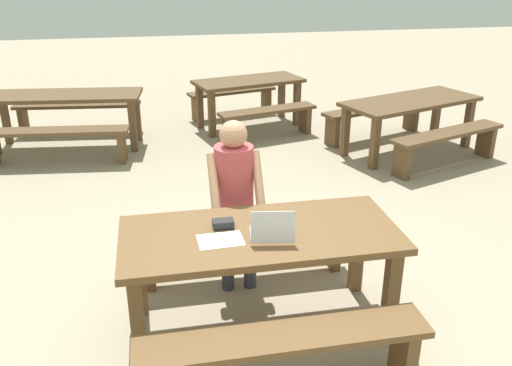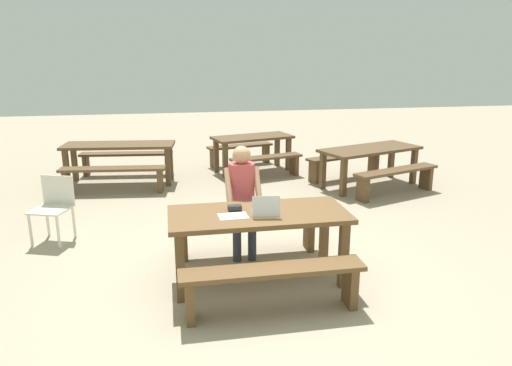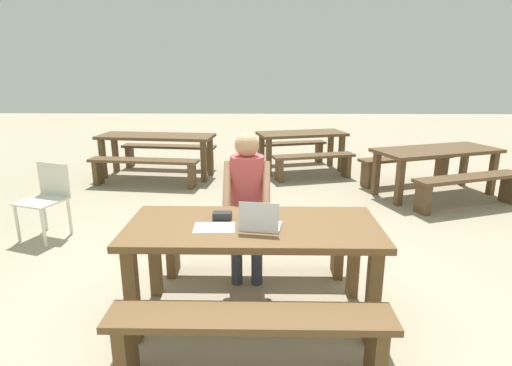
% 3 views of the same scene
% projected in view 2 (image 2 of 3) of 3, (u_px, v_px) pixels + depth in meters
% --- Properties ---
extents(ground_plane, '(30.00, 30.00, 0.00)m').
position_uv_depth(ground_plane, '(258.00, 279.00, 5.20)').
color(ground_plane, tan).
extents(picnic_table_front, '(1.88, 0.84, 0.77)m').
position_uv_depth(picnic_table_front, '(259.00, 222.00, 5.03)').
color(picnic_table_front, brown).
rests_on(picnic_table_front, ground).
extents(bench_near, '(1.75, 0.30, 0.47)m').
position_uv_depth(bench_near, '(273.00, 279.00, 4.45)').
color(bench_near, brown).
rests_on(bench_near, ground).
extents(bench_far, '(1.75, 0.30, 0.47)m').
position_uv_depth(bench_far, '(248.00, 227.00, 5.77)').
color(bench_far, brown).
rests_on(bench_far, ground).
extents(laptop, '(0.32, 0.29, 0.23)m').
position_uv_depth(laptop, '(266.00, 210.00, 4.89)').
color(laptop, silver).
rests_on(laptop, picnic_table_front).
extents(small_pouch, '(0.14, 0.09, 0.06)m').
position_uv_depth(small_pouch, '(235.00, 208.00, 5.05)').
color(small_pouch, black).
rests_on(small_pouch, picnic_table_front).
extents(paper_sheet, '(0.31, 0.22, 0.00)m').
position_uv_depth(paper_sheet, '(233.00, 216.00, 4.88)').
color(paper_sheet, white).
rests_on(paper_sheet, picnic_table_front).
extents(person_seated, '(0.41, 0.41, 1.35)m').
position_uv_depth(person_seated, '(242.00, 193.00, 5.61)').
color(person_seated, '#333847').
rests_on(person_seated, ground).
extents(plastic_chair, '(0.56, 0.56, 0.84)m').
position_uv_depth(plastic_chair, '(54.00, 206.00, 6.18)').
color(plastic_chair, silver).
rests_on(plastic_chair, ground).
extents(picnic_table_mid, '(2.08, 0.90, 0.75)m').
position_uv_depth(picnic_table_mid, '(119.00, 150.00, 8.84)').
color(picnic_table_mid, brown).
rests_on(picnic_table_mid, ground).
extents(bench_mid_south, '(1.83, 0.50, 0.45)m').
position_uv_depth(bench_mid_south, '(113.00, 174.00, 8.31)').
color(bench_mid_south, brown).
rests_on(bench_mid_south, ground).
extents(bench_mid_north, '(1.83, 0.50, 0.45)m').
position_uv_depth(bench_mid_north, '(127.00, 158.00, 9.53)').
color(bench_mid_north, brown).
rests_on(bench_mid_north, ground).
extents(picnic_table_rear, '(2.03, 1.35, 0.72)m').
position_uv_depth(picnic_table_rear, '(370.00, 154.00, 8.66)').
color(picnic_table_rear, brown).
rests_on(picnic_table_rear, ground).
extents(bench_rear_south, '(1.70, 0.84, 0.46)m').
position_uv_depth(bench_rear_south, '(396.00, 176.00, 8.17)').
color(bench_rear_south, brown).
rests_on(bench_rear_south, ground).
extents(bench_rear_north, '(1.70, 0.84, 0.46)m').
position_uv_depth(bench_rear_north, '(345.00, 161.00, 9.30)').
color(bench_rear_north, brown).
rests_on(bench_rear_north, ground).
extents(picnic_table_distant, '(1.74, 1.09, 0.73)m').
position_uv_depth(picnic_table_distant, '(253.00, 142.00, 9.77)').
color(picnic_table_distant, brown).
rests_on(picnic_table_distant, ground).
extents(bench_distant_south, '(1.48, 0.66, 0.44)m').
position_uv_depth(bench_distant_south, '(266.00, 162.00, 9.28)').
color(bench_distant_south, brown).
rests_on(bench_distant_south, ground).
extents(bench_distant_north, '(1.48, 0.66, 0.44)m').
position_uv_depth(bench_distant_north, '(240.00, 150.00, 10.41)').
color(bench_distant_north, brown).
rests_on(bench_distant_north, ground).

